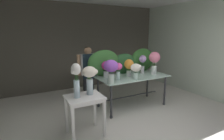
{
  "coord_description": "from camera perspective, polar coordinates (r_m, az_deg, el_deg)",
  "views": [
    {
      "loc": [
        -2.08,
        -2.02,
        1.9
      ],
      "look_at": [
        -0.39,
        1.16,
        1.13
      ],
      "focal_mm": 28.2,
      "sensor_mm": 36.0,
      "label": 1
    }
  ],
  "objects": [
    {
      "name": "side_table_white",
      "position": [
        3.31,
        -8.92,
        -10.31
      ],
      "size": [
        0.66,
        0.54,
        0.77
      ],
      "color": "white",
      "rests_on": "ground"
    },
    {
      "name": "vase_magenta_carnations",
      "position": [
        4.23,
        -2.0,
        0.62
      ],
      "size": [
        0.22,
        0.21,
        0.41
      ],
      "color": "silver",
      "rests_on": "display_table_glass"
    },
    {
      "name": "vase_lilac_tulips",
      "position": [
        4.76,
        9.9,
        2.6
      ],
      "size": [
        0.21,
        0.19,
        0.5
      ],
      "color": "silver",
      "rests_on": "display_table_glass"
    },
    {
      "name": "vase_cream_lisianthus_tall",
      "position": [
        3.26,
        -7.21,
        -2.12
      ],
      "size": [
        0.29,
        0.26,
        0.53
      ],
      "color": "silver",
      "rests_on": "side_table_white"
    },
    {
      "name": "vase_violet_stock",
      "position": [
        3.74,
        -0.39,
        0.52
      ],
      "size": [
        0.31,
        0.31,
        0.52
      ],
      "color": "silver",
      "rests_on": "display_table_glass"
    },
    {
      "name": "wall_back",
      "position": [
        6.26,
        -8.57,
        7.57
      ],
      "size": [
        5.58,
        0.12,
        2.85
      ],
      "primitive_type": "cube",
      "color": "#5B564C",
      "rests_on": "ground"
    },
    {
      "name": "foliage_backdrop",
      "position": [
        4.68,
        3.43,
        2.59
      ],
      "size": [
        2.03,
        0.27,
        0.66
      ],
      "color": "#387033",
      "rests_on": "display_table_glass"
    },
    {
      "name": "vase_sunset_roses",
      "position": [
        4.41,
        5.5,
        1.36
      ],
      "size": [
        0.24,
        0.24,
        0.43
      ],
      "color": "silver",
      "rests_on": "display_table_glass"
    },
    {
      "name": "vase_white_roses_tall",
      "position": [
        3.12,
        -11.52,
        -2.71
      ],
      "size": [
        0.19,
        0.17,
        0.62
      ],
      "color": "silver",
      "rests_on": "side_table_white"
    },
    {
      "name": "display_table_glass",
      "position": [
        4.55,
        6.55,
        -3.44
      ],
      "size": [
        1.8,
        0.92,
        0.82
      ],
      "color": "silver",
      "rests_on": "ground"
    },
    {
      "name": "florist",
      "position": [
        4.75,
        -7.66,
        0.4
      ],
      "size": [
        0.61,
        0.24,
        1.54
      ],
      "color": "#232328",
      "rests_on": "ground"
    },
    {
      "name": "ground_plane",
      "position": [
        4.86,
        -0.22,
        -10.99
      ],
      "size": [
        8.5,
        8.5,
        0.0
      ],
      "primitive_type": "plane",
      "color": "silver"
    },
    {
      "name": "vase_rosy_snapdragons",
      "position": [
        4.71,
        13.58,
        3.19
      ],
      "size": [
        0.29,
        0.29,
        0.59
      ],
      "color": "silver",
      "rests_on": "display_table_glass"
    },
    {
      "name": "wall_right",
      "position": [
        6.29,
        23.04,
        6.78
      ],
      "size": [
        0.12,
        3.98,
        2.85
      ],
      "primitive_type": "cube",
      "color": "silver",
      "rests_on": "ground"
    },
    {
      "name": "vase_fuchsia_anemones",
      "position": [
        4.04,
        2.03,
        0.28
      ],
      "size": [
        0.2,
        0.19,
        0.41
      ],
      "color": "silver",
      "rests_on": "display_table_glass"
    },
    {
      "name": "vase_ivory_ranunculus",
      "position": [
        4.15,
        7.75,
        0.3
      ],
      "size": [
        0.28,
        0.25,
        0.38
      ],
      "color": "silver",
      "rests_on": "display_table_glass"
    }
  ]
}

